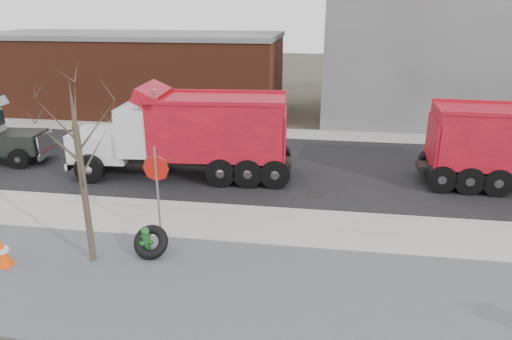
% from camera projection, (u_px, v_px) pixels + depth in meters
% --- Properties ---
extents(ground, '(120.00, 120.00, 0.00)m').
position_uv_depth(ground, '(221.00, 227.00, 15.17)').
color(ground, '#383328').
rests_on(ground, ground).
extents(gravel_verge, '(60.00, 5.00, 0.03)m').
position_uv_depth(gravel_verge, '(192.00, 287.00, 11.91)').
color(gravel_verge, slate).
rests_on(gravel_verge, ground).
extents(sidewalk, '(60.00, 2.50, 0.06)m').
position_uv_depth(sidewalk, '(223.00, 223.00, 15.40)').
color(sidewalk, '#9E9B93').
rests_on(sidewalk, ground).
extents(curb, '(60.00, 0.15, 0.11)m').
position_uv_depth(curb, '(231.00, 207.00, 16.60)').
color(curb, '#9E9B93').
rests_on(curb, ground).
extents(road, '(60.00, 9.40, 0.02)m').
position_uv_depth(road, '(251.00, 165.00, 21.03)').
color(road, black).
rests_on(road, ground).
extents(far_sidewalk, '(60.00, 2.00, 0.06)m').
position_uv_depth(far_sidewalk, '(267.00, 133.00, 26.33)').
color(far_sidewalk, '#9E9B93').
rests_on(far_sidewalk, ground).
extents(building_grey, '(12.00, 10.00, 8.00)m').
position_uv_depth(building_grey, '(418.00, 55.00, 29.30)').
color(building_grey, gray).
rests_on(building_grey, ground).
extents(building_brick, '(20.20, 8.20, 5.30)m').
position_uv_depth(building_brick, '(133.00, 72.00, 31.50)').
color(building_brick, '#612C1B').
rests_on(building_brick, ground).
extents(bare_tree, '(3.20, 3.20, 5.20)m').
position_uv_depth(bare_tree, '(79.00, 152.00, 12.09)').
color(bare_tree, '#382D23').
rests_on(bare_tree, ground).
extents(fire_hydrant, '(0.49, 0.49, 0.88)m').
position_uv_depth(fire_hydrant, '(146.00, 242.00, 13.39)').
color(fire_hydrant, '#296D2F').
rests_on(fire_hydrant, ground).
extents(truck_tire, '(1.04, 0.87, 0.99)m').
position_uv_depth(truck_tire, '(151.00, 242.00, 13.28)').
color(truck_tire, black).
rests_on(truck_tire, ground).
extents(stop_sign, '(0.82, 0.06, 3.03)m').
position_uv_depth(stop_sign, '(157.00, 179.00, 13.70)').
color(stop_sign, gray).
rests_on(stop_sign, ground).
extents(traffic_cone_far, '(0.43, 0.43, 0.83)m').
position_uv_depth(traffic_cone_far, '(3.00, 253.00, 12.75)').
color(traffic_cone_far, '#FF4C08').
rests_on(traffic_cone_far, ground).
extents(dump_truck_red_b, '(9.37, 3.25, 3.89)m').
position_uv_depth(dump_truck_red_b, '(190.00, 132.00, 19.10)').
color(dump_truck_red_b, black).
rests_on(dump_truck_red_b, ground).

